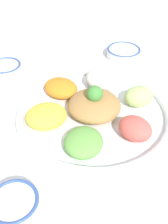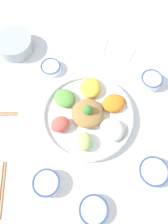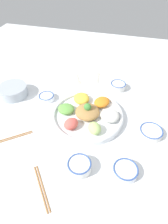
% 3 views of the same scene
% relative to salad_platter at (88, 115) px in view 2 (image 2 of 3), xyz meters
% --- Properties ---
extents(ground_plane, '(2.40, 2.40, 0.00)m').
position_rel_salad_platter_xyz_m(ground_plane, '(0.02, -0.02, -0.03)').
color(ground_plane, white).
extents(salad_platter, '(0.39, 0.39, 0.10)m').
position_rel_salad_platter_xyz_m(salad_platter, '(0.00, 0.00, 0.00)').
color(salad_platter, white).
rests_on(salad_platter, ground_plane).
extents(sauce_bowl_red, '(0.10, 0.10, 0.05)m').
position_rel_salad_platter_xyz_m(sauce_bowl_red, '(0.31, 0.04, -0.00)').
color(sauce_bowl_red, white).
rests_on(sauce_bowl_red, ground_plane).
extents(rice_bowl_blue, '(0.11, 0.11, 0.03)m').
position_rel_salad_platter_xyz_m(rice_bowl_blue, '(0.03, 0.33, -0.01)').
color(rice_bowl_blue, white).
rests_on(rice_bowl_blue, ground_plane).
extents(sauce_bowl_dark, '(0.09, 0.09, 0.03)m').
position_rel_salad_platter_xyz_m(sauce_bowl_dark, '(-0.09, -0.28, -0.01)').
color(sauce_bowl_dark, white).
rests_on(sauce_bowl_dark, ground_plane).
extents(rice_bowl_plain, '(0.10, 0.10, 0.04)m').
position_rel_salad_platter_xyz_m(rice_bowl_plain, '(-0.30, 0.12, -0.00)').
color(rice_bowl_plain, white).
rests_on(rice_bowl_plain, ground_plane).
extents(sauce_bowl_far, '(0.11, 0.11, 0.03)m').
position_rel_salad_platter_xyz_m(sauce_bowl_far, '(0.28, 0.23, -0.01)').
color(sauce_bowl_far, white).
rests_on(sauce_bowl_far, ground_plane).
extents(side_serving_bowl, '(0.17, 0.17, 0.06)m').
position_rel_salad_platter_xyz_m(side_serving_bowl, '(-0.07, -0.49, 0.01)').
color(side_serving_bowl, '#A8B2BC').
rests_on(side_serving_bowl, ground_plane).
extents(chopsticks_pair_near, '(0.17, 0.14, 0.01)m').
position_rel_salad_platter_xyz_m(chopsticks_pair_near, '(0.43, -0.08, -0.02)').
color(chopsticks_pair_near, '#9E6B3D').
rests_on(chopsticks_pair_near, ground_plane).
extents(serving_spoon_main, '(0.12, 0.07, 0.01)m').
position_rel_salad_platter_xyz_m(serving_spoon_main, '(-0.32, -0.14, -0.02)').
color(serving_spoon_main, beige).
rests_on(serving_spoon_main, ground_plane).
extents(serving_spoon_extra, '(0.13, 0.04, 0.01)m').
position_rel_salad_platter_xyz_m(serving_spoon_extra, '(-0.41, -0.03, -0.02)').
color(serving_spoon_extra, beige).
rests_on(serving_spoon_extra, ground_plane).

